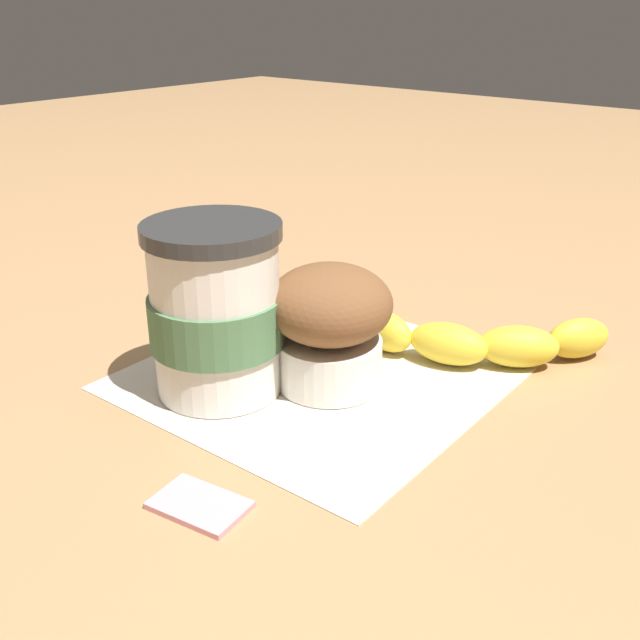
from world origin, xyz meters
TOP-DOWN VIEW (x-y plane):
  - ground_plane at (0.00, 0.00)m, footprint 3.00×3.00m
  - paper_napkin at (0.00, 0.00)m, footprint 0.24×0.24m
  - coffee_cup at (-0.06, 0.04)m, footprint 0.09×0.09m
  - muffin at (-0.01, -0.01)m, footprint 0.08×0.08m
  - banana at (0.09, -0.08)m, footprint 0.12×0.17m
  - sugar_packet at (-0.16, -0.05)m, footprint 0.04×0.05m

SIDE VIEW (x-z plane):
  - ground_plane at x=0.00m, z-range 0.00..0.00m
  - paper_napkin at x=0.00m, z-range 0.00..0.00m
  - sugar_packet at x=-0.16m, z-range 0.00..0.01m
  - banana at x=0.09m, z-range 0.00..0.03m
  - muffin at x=-0.01m, z-range 0.00..0.09m
  - coffee_cup at x=-0.06m, z-range 0.00..0.12m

